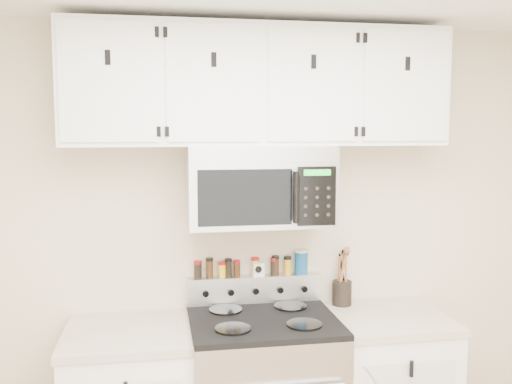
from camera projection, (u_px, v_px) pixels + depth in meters
back_wall at (253, 249)px, 3.24m from camera, size 3.50×0.01×2.50m
microwave at (259, 185)px, 3.01m from camera, size 0.76×0.44×0.42m
upper_cabinets at (258, 86)px, 2.98m from camera, size 2.00×0.35×0.62m
utensil_crock at (342, 291)px, 3.27m from camera, size 0.11×0.11×0.33m
kitchen_timer at (258, 269)px, 3.22m from camera, size 0.07×0.07×0.08m
salt_canister at (301, 262)px, 3.26m from camera, size 0.07×0.07×0.14m
spice_jar_0 at (198, 270)px, 3.17m from camera, size 0.04×0.04×0.10m
spice_jar_1 at (210, 268)px, 3.18m from camera, size 0.04×0.04×0.11m
spice_jar_2 at (222, 269)px, 3.19m from camera, size 0.04×0.04×0.09m
spice_jar_3 at (228, 268)px, 3.19m from camera, size 0.04×0.04×0.10m
spice_jar_4 at (237, 268)px, 3.20m from camera, size 0.04×0.04×0.09m
spice_jar_5 at (255, 267)px, 3.22m from camera, size 0.05×0.05×0.11m
spice_jar_6 at (274, 266)px, 3.24m from camera, size 0.04×0.04×0.10m
spice_jar_7 at (275, 265)px, 3.24m from camera, size 0.04×0.04×0.11m
spice_jar_8 at (288, 265)px, 3.25m from camera, size 0.04×0.04×0.10m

